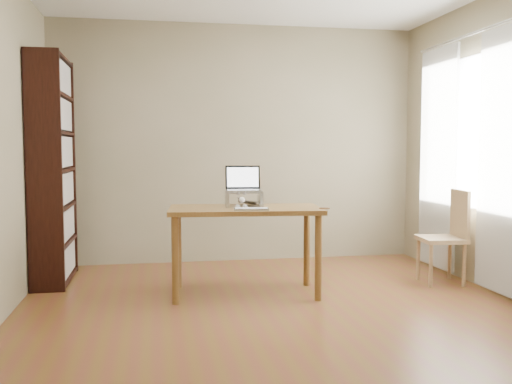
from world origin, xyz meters
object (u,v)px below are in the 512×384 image
Objects in this scene: cat at (239,198)px; desk at (245,220)px; laptop at (243,184)px; bookshelf at (53,170)px; keyboard at (251,209)px; chair at (448,233)px.

desk is at bearing -68.90° from cat.
laptop is at bearing 94.99° from desk.
bookshelf is 2.00m from keyboard.
laptop reaches higher than desk.
bookshelf is 6.51× the size of laptop.
bookshelf is at bearing 159.80° from desk.
desk is at bearing 101.48° from keyboard.
cat is at bearing -22.49° from bookshelf.
bookshelf is 2.42× the size of chair.
keyboard is at bearing -78.74° from cat.
cat reaches higher than desk.
cat is (1.64, -0.68, -0.23)m from bookshelf.
chair is at bearing 3.26° from laptop.
laptop is 0.13m from cat.
cat reaches higher than chair.
chair is (3.60, -0.72, -0.58)m from bookshelf.
desk is 2.73× the size of cat.
bookshelf is at bearing 156.77° from keyboard.
desk is at bearing -25.19° from bookshelf.
bookshelf is 1.90m from desk.
bookshelf is 1.57× the size of desk.
bookshelf is 7.11× the size of keyboard.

